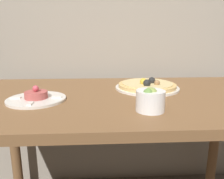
% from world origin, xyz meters
% --- Properties ---
extents(dining_table, '(1.42, 0.79, 0.79)m').
position_xyz_m(dining_table, '(0.00, 0.40, 0.68)').
color(dining_table, brown).
rests_on(dining_table, ground_plane).
extents(pizza_plate, '(0.32, 0.32, 0.06)m').
position_xyz_m(pizza_plate, '(0.13, 0.50, 0.80)').
color(pizza_plate, silver).
rests_on(pizza_plate, dining_table).
extents(tartare_plate, '(0.24, 0.24, 0.06)m').
position_xyz_m(tartare_plate, '(-0.37, 0.32, 0.80)').
color(tartare_plate, silver).
rests_on(tartare_plate, dining_table).
extents(small_bowl, '(0.10, 0.10, 0.09)m').
position_xyz_m(small_bowl, '(0.07, 0.17, 0.83)').
color(small_bowl, white).
rests_on(small_bowl, dining_table).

